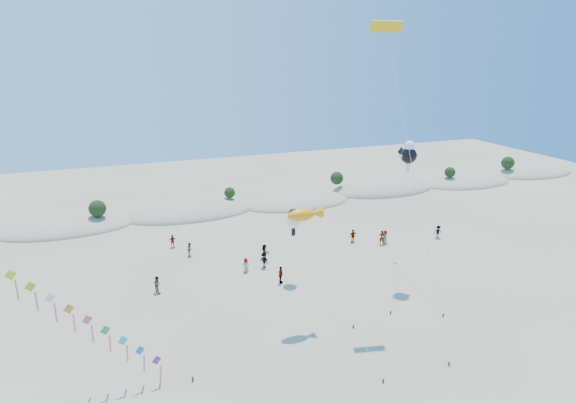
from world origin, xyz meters
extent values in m
ellipsoid|color=gray|center=(-16.00, 44.60, 0.00)|extent=(17.60, 9.68, 3.00)
ellipsoid|color=#183B15|center=(-16.00, 44.60, 0.83)|extent=(14.08, 6.34, 0.70)
ellipsoid|color=gray|center=(0.00, 45.30, 0.00)|extent=(19.00, 10.45, 3.40)
ellipsoid|color=#183B15|center=(0.00, 45.30, 0.94)|extent=(15.20, 6.84, 0.76)
ellipsoid|color=gray|center=(16.00, 43.90, 0.00)|extent=(16.40, 9.02, 2.80)
ellipsoid|color=#183B15|center=(16.00, 43.90, 0.77)|extent=(13.12, 5.90, 0.66)
ellipsoid|color=gray|center=(32.00, 45.70, 0.00)|extent=(18.00, 9.90, 3.80)
ellipsoid|color=#183B15|center=(32.00, 45.70, 1.04)|extent=(14.40, 6.48, 0.72)
ellipsoid|color=gray|center=(48.00, 44.50, 0.00)|extent=(16.80, 9.24, 3.00)
ellipsoid|color=#183B15|center=(48.00, 44.50, 0.83)|extent=(13.44, 6.05, 0.67)
ellipsoid|color=gray|center=(64.00, 45.90, 0.00)|extent=(17.60, 9.68, 3.20)
ellipsoid|color=#183B15|center=(64.00, 45.90, 0.88)|extent=(14.08, 6.34, 0.70)
sphere|color=black|center=(-12.00, 43.40, 2.48)|extent=(2.20, 2.20, 2.20)
sphere|color=black|center=(6.00, 45.40, 2.24)|extent=(1.60, 1.60, 1.60)
sphere|color=black|center=(24.00, 46.80, 2.44)|extent=(2.10, 2.10, 2.10)
sphere|color=black|center=(44.00, 44.10, 2.32)|extent=(1.80, 1.80, 1.80)
sphere|color=black|center=(58.00, 45.60, 2.52)|extent=(2.30, 2.30, 2.30)
cube|color=#3F2D1E|center=(-5.97, 8.09, 0.17)|extent=(0.12, 0.12, 0.35)
cube|color=purple|center=(-8.21, 8.58, 1.94)|extent=(1.34, 0.52, 1.41)
cube|color=pink|center=(-8.03, 8.63, 0.84)|extent=(0.19, 0.45, 1.55)
cube|color=blue|center=(-9.20, 8.80, 2.80)|extent=(1.34, 0.52, 1.41)
cube|color=pink|center=(-9.02, 8.85, 1.70)|extent=(0.19, 0.45, 1.55)
cube|color=#19BAC1|center=(-10.19, 9.02, 3.66)|extent=(1.34, 0.52, 1.41)
cube|color=pink|center=(-10.01, 9.07, 2.56)|extent=(0.19, 0.45, 1.55)
cube|color=green|center=(-11.19, 9.24, 4.52)|extent=(1.34, 0.52, 1.41)
cube|color=pink|center=(-11.01, 9.29, 3.42)|extent=(0.19, 0.45, 1.55)
cube|color=#F04B74|center=(-12.18, 9.46, 5.38)|extent=(1.34, 0.52, 1.41)
cube|color=pink|center=(-12.00, 9.51, 4.28)|extent=(0.19, 0.45, 1.55)
cube|color=orange|center=(-13.17, 9.68, 6.24)|extent=(1.34, 0.52, 1.41)
cube|color=pink|center=(-12.99, 9.73, 5.14)|extent=(0.19, 0.45, 1.55)
cube|color=white|center=(-14.17, 9.90, 7.10)|extent=(1.34, 0.52, 1.41)
cube|color=pink|center=(-13.99, 9.95, 6.00)|extent=(0.19, 0.45, 1.55)
cube|color=#94D719|center=(-15.16, 10.12, 7.96)|extent=(1.34, 0.52, 1.41)
cube|color=pink|center=(-14.98, 10.17, 6.86)|extent=(0.19, 0.45, 1.55)
cube|color=yellow|center=(-16.15, 10.34, 8.82)|extent=(1.34, 0.52, 1.41)
cube|color=pink|center=(-15.97, 10.39, 7.72)|extent=(0.19, 0.45, 1.55)
cube|color=#3F2D1E|center=(6.30, 3.31, 0.15)|extent=(0.10, 0.10, 0.30)
cylinder|color=silver|center=(5.15, 8.08, 4.73)|extent=(2.33, 9.57, 9.47)
ellipsoid|color=orange|center=(4.00, 12.85, 9.45)|extent=(2.32, 1.02, 1.02)
cone|color=orange|center=(5.29, 12.85, 9.45)|extent=(0.93, 0.93, 0.93)
cube|color=#3F2D1E|center=(7.62, 10.14, 0.15)|extent=(0.10, 0.10, 0.30)
cylinder|color=silver|center=(6.94, 15.28, 3.06)|extent=(1.38, 10.29, 6.14)
sphere|color=white|center=(6.26, 20.41, 6.12)|extent=(1.36, 1.36, 1.36)
sphere|color=black|center=(6.26, 20.41, 6.93)|extent=(0.91, 0.91, 0.91)
cube|color=black|center=(6.26, 20.41, 5.04)|extent=(0.35, 0.18, 0.80)
cube|color=#3F2D1E|center=(11.70, 11.00, 0.15)|extent=(0.10, 0.10, 0.30)
cylinder|color=silver|center=(14.03, 13.88, 6.29)|extent=(4.69, 5.79, 12.59)
sphere|color=black|center=(16.36, 16.75, 12.58)|extent=(1.52, 1.52, 1.52)
sphere|color=white|center=(16.36, 16.75, 13.49)|extent=(0.99, 0.99, 0.99)
cube|color=white|center=(16.36, 16.75, 11.42)|extent=(0.35, 0.18, 0.80)
cube|color=white|center=(15.66, 16.75, 12.58)|extent=(0.60, 0.15, 0.25)
cube|color=white|center=(17.06, 16.75, 12.58)|extent=(0.60, 0.15, 0.25)
cube|color=#3F2D1E|center=(11.79, 3.28, 0.15)|extent=(0.10, 0.10, 0.30)
cylinder|color=silver|center=(11.48, 8.39, 11.84)|extent=(0.64, 10.25, 23.70)
cube|color=#F0B20C|center=(11.17, 13.50, 23.69)|extent=(2.50, 1.02, 0.88)
cube|color=black|center=(11.17, 13.52, 23.69)|extent=(2.41, 0.61, 0.19)
cube|color=#3F2D1E|center=(15.71, 9.01, 0.15)|extent=(0.10, 0.10, 0.30)
cylinder|color=silver|center=(17.72, 16.02, 5.79)|extent=(4.04, 14.06, 11.59)
cube|color=black|center=(19.72, 23.04, 11.57)|extent=(0.99, 0.29, 1.01)
imported|color=slate|center=(-6.82, 22.16, 0.84)|extent=(0.96, 1.02, 1.68)
imported|color=slate|center=(2.23, 23.54, 0.76)|extent=(0.83, 0.62, 1.53)
imported|color=slate|center=(4.75, 19.92, 0.88)|extent=(0.99, 1.07, 1.76)
imported|color=slate|center=(4.29, 23.88, 0.84)|extent=(1.07, 1.25, 1.68)
imported|color=slate|center=(5.03, 25.93, 0.87)|extent=(0.87, 1.68, 1.73)
imported|color=slate|center=(19.28, 25.08, 0.88)|extent=(0.77, 0.70, 1.76)
imported|color=slate|center=(19.82, 25.18, 0.83)|extent=(0.66, 0.89, 1.65)
imported|color=slate|center=(-3.99, 32.80, 0.79)|extent=(0.97, 0.51, 1.58)
imported|color=slate|center=(16.41, 26.84, 0.84)|extent=(0.99, 0.43, 1.67)
imported|color=slate|center=(26.85, 24.49, 0.79)|extent=(1.13, 0.80, 1.59)
imported|color=slate|center=(-2.48, 29.72, 0.78)|extent=(0.68, 0.82, 1.55)
camera|label=1|loc=(-9.67, -20.53, 21.79)|focal=30.00mm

